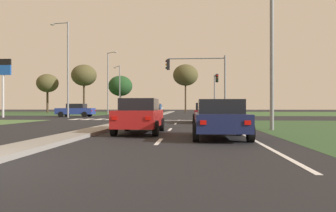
# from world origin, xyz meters

# --- Properties ---
(ground_plane) EXTENTS (200.00, 200.00, 0.00)m
(ground_plane) POSITION_xyz_m (0.00, 30.00, 0.00)
(ground_plane) COLOR black
(grass_verge_far_left) EXTENTS (35.00, 35.00, 0.01)m
(grass_verge_far_left) POSITION_xyz_m (-25.50, 54.50, 0.00)
(grass_verge_far_left) COLOR #2D4C28
(grass_verge_far_left) RESTS_ON ground
(grass_verge_far_right) EXTENTS (35.00, 35.00, 0.01)m
(grass_verge_far_right) POSITION_xyz_m (25.50, 54.50, 0.00)
(grass_verge_far_right) COLOR #385B2D
(grass_verge_far_right) RESTS_ON ground
(median_island_near) EXTENTS (1.20, 22.00, 0.14)m
(median_island_near) POSITION_xyz_m (0.00, 11.00, 0.07)
(median_island_near) COLOR gray
(median_island_near) RESTS_ON ground
(median_island_far) EXTENTS (1.20, 36.00, 0.14)m
(median_island_far) POSITION_xyz_m (0.00, 55.00, 0.07)
(median_island_far) COLOR gray
(median_island_far) RESTS_ON ground
(lane_dash_near) EXTENTS (0.14, 2.00, 0.01)m
(lane_dash_near) POSITION_xyz_m (3.50, 5.28, 0.01)
(lane_dash_near) COLOR silver
(lane_dash_near) RESTS_ON ground
(lane_dash_second) EXTENTS (0.14, 2.00, 0.01)m
(lane_dash_second) POSITION_xyz_m (3.50, 11.28, 0.01)
(lane_dash_second) COLOR silver
(lane_dash_second) RESTS_ON ground
(lane_dash_third) EXTENTS (0.14, 2.00, 0.01)m
(lane_dash_third) POSITION_xyz_m (3.50, 17.28, 0.01)
(lane_dash_third) COLOR silver
(lane_dash_third) RESTS_ON ground
(lane_dash_fourth) EXTENTS (0.14, 2.00, 0.01)m
(lane_dash_fourth) POSITION_xyz_m (3.50, 23.28, 0.01)
(lane_dash_fourth) COLOR silver
(lane_dash_fourth) RESTS_ON ground
(edge_line_right) EXTENTS (0.14, 24.00, 0.01)m
(edge_line_right) POSITION_xyz_m (6.85, 12.00, 0.01)
(edge_line_right) COLOR silver
(edge_line_right) RESTS_ON ground
(stop_bar_near) EXTENTS (6.40, 0.50, 0.01)m
(stop_bar_near) POSITION_xyz_m (3.80, 23.00, 0.01)
(stop_bar_near) COLOR silver
(stop_bar_near) RESTS_ON ground
(crosswalk_bar_near) EXTENTS (0.70, 2.80, 0.01)m
(crosswalk_bar_near) POSITION_xyz_m (-6.40, 24.80, 0.01)
(crosswalk_bar_near) COLOR silver
(crosswalk_bar_near) RESTS_ON ground
(crosswalk_bar_second) EXTENTS (0.70, 2.80, 0.01)m
(crosswalk_bar_second) POSITION_xyz_m (-5.25, 24.80, 0.01)
(crosswalk_bar_second) COLOR silver
(crosswalk_bar_second) RESTS_ON ground
(crosswalk_bar_third) EXTENTS (0.70, 2.80, 0.01)m
(crosswalk_bar_third) POSITION_xyz_m (-4.10, 24.80, 0.01)
(crosswalk_bar_third) COLOR silver
(crosswalk_bar_third) RESTS_ON ground
(crosswalk_bar_fourth) EXTENTS (0.70, 2.80, 0.01)m
(crosswalk_bar_fourth) POSITION_xyz_m (-2.95, 24.80, 0.01)
(crosswalk_bar_fourth) COLOR silver
(crosswalk_bar_fourth) RESTS_ON ground
(crosswalk_bar_fifth) EXTENTS (0.70, 2.80, 0.01)m
(crosswalk_bar_fifth) POSITION_xyz_m (-1.80, 24.80, 0.01)
(crosswalk_bar_fifth) COLOR silver
(crosswalk_bar_fifth) RESTS_ON ground
(crosswalk_bar_sixth) EXTENTS (0.70, 2.80, 0.01)m
(crosswalk_bar_sixth) POSITION_xyz_m (-0.65, 24.80, 0.01)
(crosswalk_bar_sixth) COLOR silver
(crosswalk_bar_sixth) RESTS_ON ground
(car_maroon_near) EXTENTS (1.97, 4.38, 1.48)m
(car_maroon_near) POSITION_xyz_m (5.71, 18.50, 0.76)
(car_maroon_near) COLOR maroon
(car_maroon_near) RESTS_ON ground
(car_red_second) EXTENTS (1.95, 4.46, 1.56)m
(car_red_second) POSITION_xyz_m (2.30, 8.77, 0.80)
(car_red_second) COLOR #A31919
(car_red_second) RESTS_ON ground
(car_black_third) EXTENTS (2.03, 4.55, 1.57)m
(car_black_third) POSITION_xyz_m (-2.37, 56.95, 0.80)
(car_black_third) COLOR black
(car_black_third) RESTS_ON ground
(car_navy_fourth) EXTENTS (2.06, 4.16, 1.47)m
(car_navy_fourth) POSITION_xyz_m (5.69, 6.63, 0.75)
(car_navy_fourth) COLOR #161E47
(car_navy_fourth) RESTS_ON ground
(car_silver_fifth) EXTENTS (2.09, 4.41, 1.60)m
(car_silver_fifth) POSITION_xyz_m (-2.41, 63.08, 0.82)
(car_silver_fifth) COLOR #B7B7BC
(car_silver_fifth) RESTS_ON ground
(car_blue_sixth) EXTENTS (4.36, 2.10, 1.55)m
(car_blue_sixth) POSITION_xyz_m (-8.95, 31.83, 0.79)
(car_blue_sixth) COLOR navy
(car_blue_sixth) RESTS_ON ground
(car_grey_seventh) EXTENTS (2.04, 4.18, 1.54)m
(car_grey_seventh) POSITION_xyz_m (-2.28, 42.40, 0.79)
(car_grey_seventh) COLOR slate
(car_grey_seventh) RESTS_ON ground
(traffic_signal_near_right) EXTENTS (5.40, 0.32, 5.76)m
(traffic_signal_near_right) POSITION_xyz_m (5.65, 23.40, 4.01)
(traffic_signal_near_right) COLOR gray
(traffic_signal_near_right) RESTS_ON ground
(traffic_signal_far_right) EXTENTS (0.32, 4.27, 5.30)m
(traffic_signal_far_right) POSITION_xyz_m (7.60, 35.04, 3.64)
(traffic_signal_far_right) COLOR gray
(traffic_signal_far_right) RESTS_ON ground
(street_lamp_near) EXTENTS (1.35, 2.26, 8.46)m
(street_lamp_near) POSITION_xyz_m (8.87, 11.56, 4.79)
(street_lamp_near) COLOR gray
(street_lamp_near) RESTS_ON ground
(street_lamp_second) EXTENTS (2.19, 0.49, 10.44)m
(street_lamp_second) POSITION_xyz_m (-8.92, 28.91, 5.76)
(street_lamp_second) COLOR gray
(street_lamp_second) RESTS_ON ground
(street_lamp_third) EXTENTS (1.95, 1.69, 9.89)m
(street_lamp_third) POSITION_xyz_m (-8.61, 45.86, 5.51)
(street_lamp_third) COLOR gray
(street_lamp_third) RESTS_ON ground
(street_lamp_fourth) EXTENTS (1.74, 2.12, 8.94)m
(street_lamp_fourth) POSITION_xyz_m (-8.90, 54.92, 5.04)
(street_lamp_fourth) COLOR gray
(street_lamp_fourth) RESTS_ON ground
(pedestrian_at_median) EXTENTS (0.34, 0.34, 1.70)m
(pedestrian_at_median) POSITION_xyz_m (0.06, 42.38, 1.17)
(pedestrian_at_median) COLOR maroon
(pedestrian_at_median) RESTS_ON median_island_far
(fuel_price_totem) EXTENTS (1.80, 0.24, 6.57)m
(fuel_price_totem) POSITION_xyz_m (-16.47, 29.52, 4.81)
(fuel_price_totem) COLOR silver
(fuel_price_totem) RESTS_ON ground
(treeline_near) EXTENTS (4.38, 4.38, 7.88)m
(treeline_near) POSITION_xyz_m (-24.67, 59.14, 5.97)
(treeline_near) COLOR #423323
(treeline_near) RESTS_ON ground
(treeline_second) EXTENTS (4.99, 4.99, 9.59)m
(treeline_second) POSITION_xyz_m (-16.71, 58.07, 7.43)
(treeline_second) COLOR #423323
(treeline_second) RESTS_ON ground
(treeline_third) EXTENTS (4.76, 4.76, 7.37)m
(treeline_third) POSITION_xyz_m (-9.47, 58.55, 5.33)
(treeline_third) COLOR #423323
(treeline_third) RESTS_ON ground
(treeline_fourth) EXTENTS (5.25, 5.25, 10.05)m
(treeline_fourth) POSITION_xyz_m (3.42, 62.73, 7.79)
(treeline_fourth) COLOR #423323
(treeline_fourth) RESTS_ON ground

